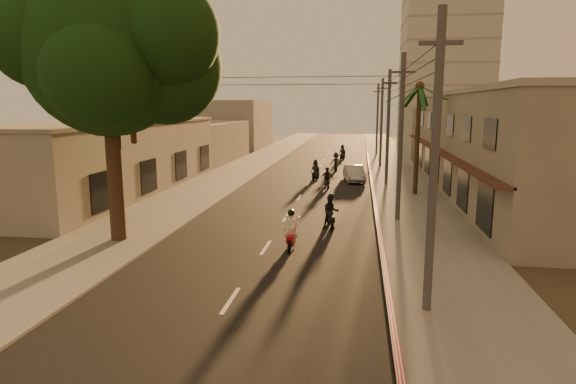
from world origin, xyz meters
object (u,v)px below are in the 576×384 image
broadleaf_tree (117,55)px  palm_tree (420,93)px  parked_car (354,174)px  scooter_mid_a (331,213)px  scooter_far_a (315,171)px  scooter_far_c (342,153)px  scooter_mid_b (327,178)px  scooter_far_b (336,163)px  scooter_red (291,232)px

broadleaf_tree → palm_tree: broadleaf_tree is taller
broadleaf_tree → palm_tree: size_ratio=1.48×
palm_tree → parked_car: palm_tree is taller
scooter_mid_a → scooter_far_a: 16.56m
scooter_far_a → scooter_far_c: bearing=96.5°
scooter_mid_a → parked_car: (1.00, 15.93, -0.16)m
palm_tree → scooter_far_c: size_ratio=4.60×
scooter_mid_a → scooter_mid_b: size_ratio=1.11×
parked_car → scooter_far_a: bearing=163.0°
scooter_far_b → scooter_mid_a: bearing=-90.5°
scooter_far_a → parked_car: 3.32m
scooter_far_c → scooter_mid_a: bearing=-74.2°
palm_tree → scooter_far_a: 11.77m
scooter_red → scooter_mid_a: 4.20m
scooter_far_a → parked_car: bearing=4.4°
palm_tree → broadleaf_tree: bearing=-136.5°
scooter_far_b → parked_car: bearing=-76.1°
parked_car → scooter_far_c: 16.52m
scooter_far_c → scooter_red: bearing=-76.7°
scooter_mid_a → scooter_mid_b: scooter_mid_a is taller
scooter_far_b → parked_car: (1.83, -6.13, -0.17)m
broadleaf_tree → scooter_red: broadleaf_tree is taller
scooter_red → scooter_mid_b: size_ratio=1.10×
scooter_mid_b → parked_car: (2.03, 3.62, -0.08)m
palm_tree → scooter_far_a: bearing=140.4°
scooter_mid_a → scooter_mid_b: bearing=83.1°
palm_tree → scooter_mid_a: size_ratio=4.42×
broadleaf_tree → scooter_red: 10.92m
broadleaf_tree → scooter_red: size_ratio=6.57×
palm_tree → scooter_mid_b: 9.30m
palm_tree → scooter_far_c: 23.91m
broadleaf_tree → scooter_red: (7.76, -0.15, -7.69)m
scooter_far_a → scooter_far_c: scooter_far_c is taller
broadleaf_tree → scooter_mid_a: bearing=22.1°
scooter_far_a → scooter_far_c: 16.06m
palm_tree → scooter_far_c: bearing=104.9°
scooter_mid_b → scooter_far_a: size_ratio=0.95×
scooter_mid_a → scooter_far_b: (-0.82, 22.06, 0.01)m
scooter_red → parked_car: 20.01m
broadleaf_tree → scooter_far_a: broadleaf_tree is taller
scooter_red → scooter_mid_b: scooter_red is taller
broadleaf_tree → scooter_mid_b: 19.65m
scooter_far_b → parked_car: scooter_far_b is taller
broadleaf_tree → scooter_far_a: size_ratio=6.90×
palm_tree → scooter_mid_a: (-5.34, -10.09, -6.31)m
scooter_mid_a → scooter_far_c: (-0.57, 32.37, -0.03)m
scooter_mid_a → scooter_far_b: scooter_far_b is taller
scooter_red → scooter_far_b: scooter_far_b is taller
scooter_far_b → scooter_far_c: size_ratio=1.07×
broadleaf_tree → scooter_far_c: bearing=76.5°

